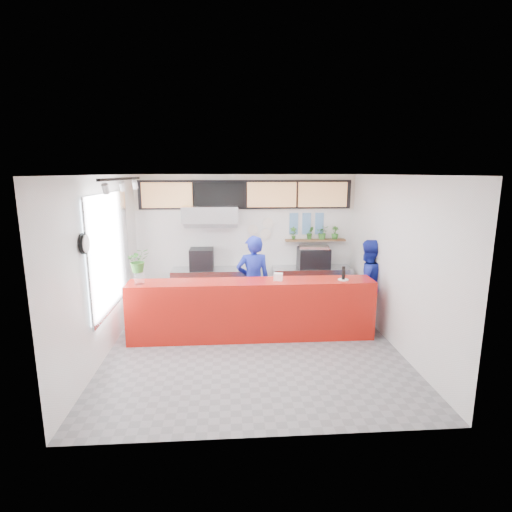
% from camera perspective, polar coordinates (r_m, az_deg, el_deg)
% --- Properties ---
extents(floor, '(5.00, 5.00, 0.00)m').
position_cam_1_polar(floor, '(7.29, -0.41, -12.77)').
color(floor, slate).
rests_on(floor, ground).
extents(ceiling, '(5.00, 5.00, 0.00)m').
position_cam_1_polar(ceiling, '(6.63, -0.45, 11.51)').
color(ceiling, silver).
extents(wall_back, '(5.00, 0.00, 5.00)m').
position_cam_1_polar(wall_back, '(9.26, -1.40, 2.27)').
color(wall_back, white).
rests_on(wall_back, ground).
extents(wall_left, '(0.00, 5.00, 5.00)m').
position_cam_1_polar(wall_left, '(7.11, -20.98, -1.45)').
color(wall_left, white).
rests_on(wall_left, ground).
extents(wall_right, '(0.00, 5.00, 5.00)m').
position_cam_1_polar(wall_right, '(7.39, 19.30, -0.84)').
color(wall_right, white).
rests_on(wall_right, ground).
extents(service_counter, '(4.50, 0.60, 1.10)m').
position_cam_1_polar(service_counter, '(7.46, -0.61, -7.65)').
color(service_counter, '#B7160D').
rests_on(service_counter, ground).
extents(cream_band, '(5.00, 0.02, 0.80)m').
position_cam_1_polar(cream_band, '(9.13, -1.43, 9.08)').
color(cream_band, beige).
rests_on(cream_band, wall_back).
extents(prep_bench, '(1.80, 0.60, 0.90)m').
position_cam_1_polar(prep_bench, '(9.20, -6.28, -4.57)').
color(prep_bench, '#B2B5BA').
rests_on(prep_bench, ground).
extents(panini_oven, '(0.52, 0.52, 0.47)m').
position_cam_1_polar(panini_oven, '(9.04, -7.76, -0.42)').
color(panini_oven, black).
rests_on(panini_oven, prep_bench).
extents(extraction_hood, '(1.20, 0.70, 0.35)m').
position_cam_1_polar(extraction_hood, '(8.82, -6.54, 5.99)').
color(extraction_hood, '#B2B5BA').
rests_on(extraction_hood, ceiling).
extents(hood_lip, '(1.20, 0.69, 0.31)m').
position_cam_1_polar(hood_lip, '(8.84, -6.51, 4.70)').
color(hood_lip, '#B2B5BA').
rests_on(hood_lip, ceiling).
extents(right_bench, '(1.80, 0.60, 0.90)m').
position_cam_1_polar(right_bench, '(9.39, 7.93, -4.28)').
color(right_bench, '#B2B5BA').
rests_on(right_bench, ground).
extents(espresso_machine, '(0.70, 0.50, 0.45)m').
position_cam_1_polar(espresso_machine, '(9.23, 8.21, -0.24)').
color(espresso_machine, black).
rests_on(espresso_machine, right_bench).
extents(espresso_tray, '(0.71, 0.53, 0.06)m').
position_cam_1_polar(espresso_tray, '(9.18, 8.26, 1.31)').
color(espresso_tray, silver).
rests_on(espresso_tray, espresso_machine).
extents(herb_shelf, '(1.40, 0.18, 0.04)m').
position_cam_1_polar(herb_shelf, '(9.37, 8.46, 2.26)').
color(herb_shelf, brown).
rests_on(herb_shelf, wall_back).
extents(menu_board_far_left, '(1.10, 0.10, 0.55)m').
position_cam_1_polar(menu_board_far_left, '(9.11, -12.58, 8.49)').
color(menu_board_far_left, tan).
rests_on(menu_board_far_left, wall_back).
extents(menu_board_mid_left, '(1.10, 0.10, 0.55)m').
position_cam_1_polar(menu_board_mid_left, '(9.01, -5.19, 8.69)').
color(menu_board_mid_left, black).
rests_on(menu_board_mid_left, wall_back).
extents(menu_board_mid_right, '(1.10, 0.10, 0.55)m').
position_cam_1_polar(menu_board_mid_right, '(9.07, 2.25, 8.74)').
color(menu_board_mid_right, tan).
rests_on(menu_board_mid_right, wall_back).
extents(menu_board_far_right, '(1.10, 0.10, 0.55)m').
position_cam_1_polar(menu_board_far_right, '(9.26, 9.48, 8.66)').
color(menu_board_far_right, tan).
rests_on(menu_board_far_right, wall_back).
extents(soffit, '(4.80, 0.04, 0.65)m').
position_cam_1_polar(soffit, '(9.10, -1.42, 8.76)').
color(soffit, black).
rests_on(soffit, wall_back).
extents(window_pane, '(0.04, 2.20, 1.90)m').
position_cam_1_polar(window_pane, '(7.34, -20.21, 0.60)').
color(window_pane, silver).
rests_on(window_pane, wall_left).
extents(window_frame, '(0.03, 2.30, 2.00)m').
position_cam_1_polar(window_frame, '(7.34, -20.06, 0.60)').
color(window_frame, '#B2B5BA').
rests_on(window_frame, wall_left).
extents(wall_clock_rim, '(0.05, 0.30, 0.30)m').
position_cam_1_polar(wall_clock_rim, '(6.15, -23.39, 1.62)').
color(wall_clock_rim, black).
rests_on(wall_clock_rim, wall_left).
extents(wall_clock_face, '(0.02, 0.26, 0.26)m').
position_cam_1_polar(wall_clock_face, '(6.14, -23.12, 1.63)').
color(wall_clock_face, white).
rests_on(wall_clock_face, wall_left).
extents(track_rail, '(0.05, 2.40, 0.04)m').
position_cam_1_polar(track_rail, '(6.83, -18.62, 10.41)').
color(track_rail, black).
rests_on(track_rail, ceiling).
extents(dec_plate_a, '(0.24, 0.03, 0.24)m').
position_cam_1_polar(dec_plate_a, '(9.20, -0.46, 3.79)').
color(dec_plate_a, silver).
rests_on(dec_plate_a, wall_back).
extents(dec_plate_b, '(0.24, 0.03, 0.24)m').
position_cam_1_polar(dec_plate_b, '(9.23, 1.40, 3.19)').
color(dec_plate_b, silver).
rests_on(dec_plate_b, wall_back).
extents(dec_plate_c, '(0.24, 0.03, 0.24)m').
position_cam_1_polar(dec_plate_c, '(9.24, -0.46, 1.95)').
color(dec_plate_c, silver).
rests_on(dec_plate_c, wall_back).
extents(dec_plate_d, '(0.24, 0.03, 0.24)m').
position_cam_1_polar(dec_plate_d, '(9.21, 1.72, 4.73)').
color(dec_plate_d, silver).
rests_on(dec_plate_d, wall_back).
extents(photo_frame_a, '(0.20, 0.02, 0.25)m').
position_cam_1_polar(photo_frame_a, '(9.28, 5.42, 5.37)').
color(photo_frame_a, '#598CBF').
rests_on(photo_frame_a, wall_back).
extents(photo_frame_b, '(0.20, 0.02, 0.25)m').
position_cam_1_polar(photo_frame_b, '(9.34, 7.25, 5.36)').
color(photo_frame_b, '#598CBF').
rests_on(photo_frame_b, wall_back).
extents(photo_frame_c, '(0.20, 0.02, 0.25)m').
position_cam_1_polar(photo_frame_c, '(9.40, 9.05, 5.35)').
color(photo_frame_c, '#598CBF').
rests_on(photo_frame_c, wall_back).
extents(photo_frame_d, '(0.20, 0.02, 0.25)m').
position_cam_1_polar(photo_frame_d, '(9.31, 5.39, 3.84)').
color(photo_frame_d, '#598CBF').
rests_on(photo_frame_d, wall_back).
extents(photo_frame_e, '(0.20, 0.02, 0.25)m').
position_cam_1_polar(photo_frame_e, '(9.37, 7.21, 3.84)').
color(photo_frame_e, '#598CBF').
rests_on(photo_frame_e, wall_back).
extents(photo_frame_f, '(0.20, 0.02, 0.25)m').
position_cam_1_polar(photo_frame_f, '(9.43, 9.00, 3.84)').
color(photo_frame_f, '#598CBF').
rests_on(photo_frame_f, wall_back).
extents(staff_center, '(0.71, 0.50, 1.84)m').
position_cam_1_polar(staff_center, '(7.93, -0.40, -3.64)').
color(staff_center, '#162298').
rests_on(staff_center, ground).
extents(staff_right, '(0.96, 0.81, 1.74)m').
position_cam_1_polar(staff_right, '(8.37, 15.53, -3.62)').
color(staff_right, '#162298').
rests_on(staff_right, ground).
extents(herb_a, '(0.17, 0.13, 0.30)m').
position_cam_1_polar(herb_a, '(9.24, 5.37, 3.27)').
color(herb_a, '#326E26').
rests_on(herb_a, herb_shelf).
extents(herb_b, '(0.18, 0.15, 0.30)m').
position_cam_1_polar(herb_b, '(9.32, 7.74, 3.29)').
color(herb_b, '#326E26').
rests_on(herb_b, herb_shelf).
extents(herb_c, '(0.31, 0.27, 0.32)m').
position_cam_1_polar(herb_c, '(9.38, 9.49, 3.34)').
color(herb_c, '#326E26').
rests_on(herb_c, herb_shelf).
extents(herb_d, '(0.18, 0.16, 0.30)m').
position_cam_1_polar(herb_d, '(9.45, 11.23, 3.28)').
color(herb_d, '#326E26').
rests_on(herb_d, herb_shelf).
extents(glass_vase, '(0.22, 0.22, 0.22)m').
position_cam_1_polar(glass_vase, '(7.35, -16.34, -3.07)').
color(glass_vase, white).
rests_on(glass_vase, service_counter).
extents(basil_vase, '(0.48, 0.46, 0.42)m').
position_cam_1_polar(basil_vase, '(7.28, -16.49, -0.60)').
color(basil_vase, '#326E26').
rests_on(basil_vase, glass_vase).
extents(napkin_holder, '(0.18, 0.14, 0.14)m').
position_cam_1_polar(napkin_holder, '(7.31, 3.20, -2.99)').
color(napkin_holder, white).
rests_on(napkin_holder, service_counter).
extents(white_plate, '(0.22, 0.22, 0.01)m').
position_cam_1_polar(white_plate, '(7.52, 12.35, -3.32)').
color(white_plate, white).
rests_on(white_plate, service_counter).
extents(pepper_mill, '(0.06, 0.06, 0.24)m').
position_cam_1_polar(pepper_mill, '(7.49, 12.39, -2.37)').
color(pepper_mill, black).
rests_on(pepper_mill, white_plate).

